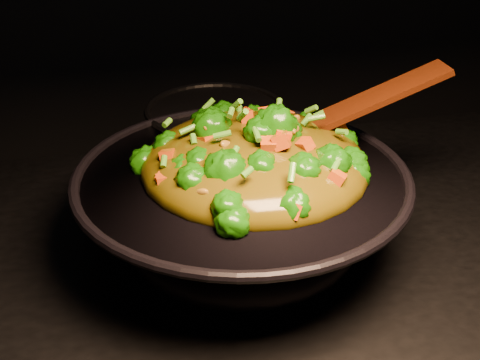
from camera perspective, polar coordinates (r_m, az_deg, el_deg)
name	(u,v)px	position (r m, az deg, el deg)	size (l,w,h in m)	color
wok	(242,213)	(0.89, 0.15, -3.15)	(0.47, 0.47, 0.13)	black
stir_fry	(255,133)	(0.85, 1.44, 4.51)	(0.33, 0.33, 0.11)	#175F06
spatula	(338,114)	(0.92, 9.28, 6.16)	(0.35, 0.05, 0.01)	#3B0F04
back_pot	(217,141)	(1.10, -2.24, 3.69)	(0.24, 0.24, 0.14)	black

